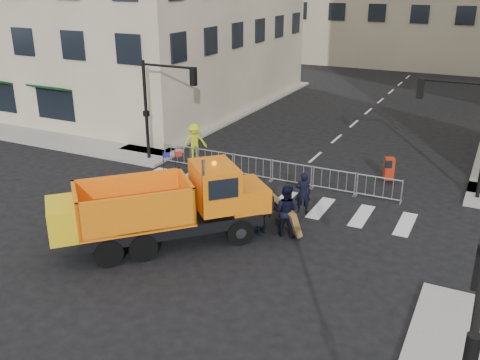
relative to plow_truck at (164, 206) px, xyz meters
The scene contains 10 objects.
ground 2.32m from the plow_truck, ahead, with size 120.00×120.00×0.00m, color black.
sidewalk_back 9.05m from the plow_truck, 79.08° to the left, with size 64.00×5.00×0.15m, color gray.
traffic_light_left 10.07m from the plow_truck, 129.11° to the left, with size 0.18×0.18×5.40m, color black.
crowd_barriers 7.98m from the plow_truck, 83.18° to the left, with size 12.60×0.60×1.10m, color #9EA0A5, non-canonical shape.
plow_truck is the anchor object (origin of this frame).
cop_a 6.19m from the plow_truck, 53.94° to the left, with size 0.66×0.43×1.82m, color black.
cop_b 4.65m from the plow_truck, 35.69° to the left, with size 1.00×0.78×2.06m, color black.
cop_c 3.78m from the plow_truck, 40.08° to the left, with size 1.12×0.47×1.91m, color black.
worker 9.37m from the plow_truck, 114.18° to the left, with size 1.29×0.74×2.00m, color #C2D018.
newspaper_box 11.95m from the plow_truck, 59.13° to the left, with size 0.45×0.40×1.10m, color #A9230D.
Camera 1 is at (8.85, -15.07, 9.48)m, focal length 40.00 mm.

